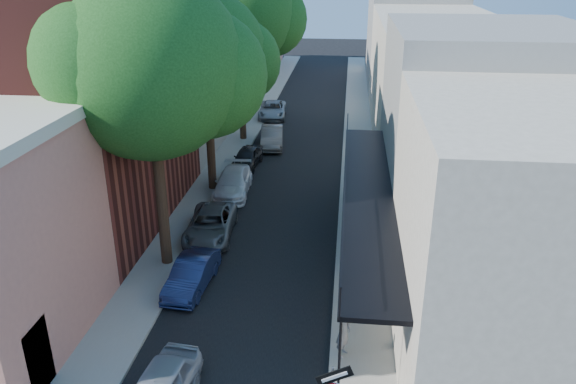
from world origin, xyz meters
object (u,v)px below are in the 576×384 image
(oak_near, at_px, (163,68))
(oak_mid, at_px, (214,56))
(parked_car_e, at_px, (247,157))
(oak_far, at_px, (247,14))
(parked_car_d, at_px, (233,183))
(parked_car_g, at_px, (273,110))
(parked_car_b, at_px, (192,274))
(pedestrian, at_px, (344,333))
(parked_car_c, at_px, (211,225))
(parked_car_f, at_px, (272,137))

(oak_near, relative_size, oak_mid, 1.12)
(oak_mid, distance_m, parked_car_e, 7.41)
(oak_near, bearing_deg, oak_far, 89.96)
(parked_car_d, height_order, parked_car_g, parked_car_d)
(parked_car_b, xyz_separation_m, parked_car_e, (-0.29, 13.36, 0.01))
(parked_car_b, height_order, parked_car_d, parked_car_d)
(parked_car_e, xyz_separation_m, parked_car_g, (0.00, 11.28, 0.03))
(oak_mid, xyz_separation_m, parked_car_g, (0.82, 14.79, -6.44))
(parked_car_d, xyz_separation_m, pedestrian, (6.00, -12.61, 0.32))
(parked_car_b, relative_size, parked_car_d, 0.82)
(oak_mid, height_order, parked_car_c, oak_mid)
(oak_near, bearing_deg, pedestrian, -38.03)
(oak_mid, xyz_separation_m, parked_car_d, (0.82, -0.65, -6.43))
(parked_car_g, bearing_deg, parked_car_d, -94.13)
(oak_near, bearing_deg, parked_car_g, 88.07)
(parked_car_g, bearing_deg, pedestrian, -82.05)
(parked_car_c, bearing_deg, parked_car_g, 86.44)
(parked_car_c, distance_m, pedestrian, 9.69)
(oak_near, height_order, pedestrian, oak_near)
(oak_far, bearing_deg, parked_car_c, -87.06)
(parked_car_b, height_order, parked_car_g, parked_car_g)
(parked_car_g, bearing_deg, parked_car_f, -86.69)
(oak_near, xyz_separation_m, parked_car_c, (0.77, 2.31, -7.28))
(pedestrian, bearing_deg, oak_far, 40.47)
(parked_car_d, bearing_deg, oak_near, -98.94)
(oak_near, relative_size, parked_car_d, 2.67)
(parked_car_b, height_order, pedestrian, pedestrian)
(oak_far, bearing_deg, parked_car_b, -86.82)
(oak_far, distance_m, parked_car_g, 9.59)
(oak_near, height_order, parked_car_e, oak_near)
(parked_car_e, relative_size, parked_car_g, 0.78)
(parked_car_d, bearing_deg, parked_car_c, -92.95)
(oak_near, distance_m, parked_car_c, 7.68)
(parked_car_e, bearing_deg, parked_car_d, -85.78)
(oak_near, distance_m, parked_car_d, 10.33)
(oak_mid, xyz_separation_m, oak_far, (0.06, 9.04, 1.20))
(pedestrian, bearing_deg, oak_mid, 50.83)
(parked_car_b, bearing_deg, oak_mid, 101.12)
(oak_near, relative_size, parked_car_b, 3.26)
(parked_car_f, height_order, pedestrian, pedestrian)
(parked_car_c, xyz_separation_m, parked_car_d, (0.00, 5.01, 0.03))
(parked_car_e, bearing_deg, oak_far, 101.99)
(oak_near, height_order, parked_car_c, oak_near)
(oak_far, distance_m, parked_car_d, 12.36)
(oak_far, height_order, parked_car_d, oak_far)
(oak_far, relative_size, parked_car_g, 2.70)
(oak_near, height_order, parked_car_b, oak_near)
(oak_far, bearing_deg, parked_car_d, -85.55)
(parked_car_e, bearing_deg, parked_car_c, -85.78)
(pedestrian, bearing_deg, oak_near, 75.59)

